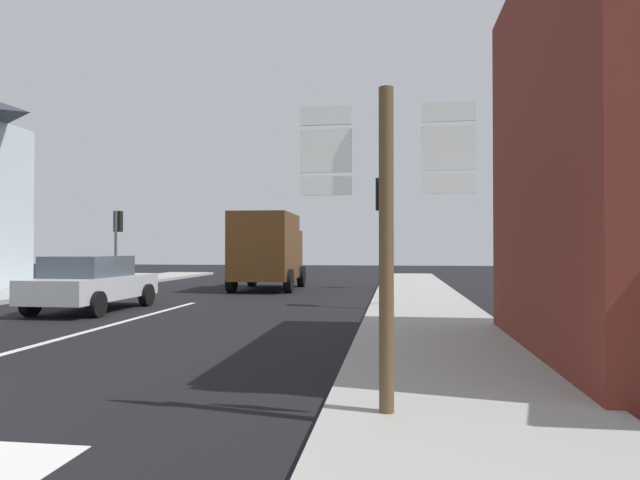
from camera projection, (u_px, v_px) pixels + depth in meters
The scene contains 9 objects.
ground_plane at pixel (166, 310), 14.96m from camera, with size 80.00×80.00×0.00m, color black.
sidewalk_right at pixel (429, 322), 12.06m from camera, with size 2.85×44.00×0.14m, color #9E9B96.
lane_centre_stripe at pixel (84, 332), 11.00m from camera, with size 0.16×12.00×0.01m, color silver.
sedan_far at pixel (92, 283), 14.81m from camera, with size 1.98×4.21×1.47m.
delivery_truck at pixel (268, 249), 22.42m from camera, with size 2.60×5.06×3.05m.
route_sign_post at pixel (386, 224), 5.24m from camera, with size 1.66×0.14×3.20m.
traffic_light_far_left at pixel (118, 231), 23.88m from camera, with size 0.30×0.49×3.29m.
traffic_light_near_right at pixel (381, 212), 15.50m from camera, with size 0.30×0.49×3.64m.
traffic_light_far_right at pixel (386, 228), 23.03m from camera, with size 0.30×0.49×3.41m.
Camera 1 is at (6.13, -4.29, 1.68)m, focal length 31.15 mm.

